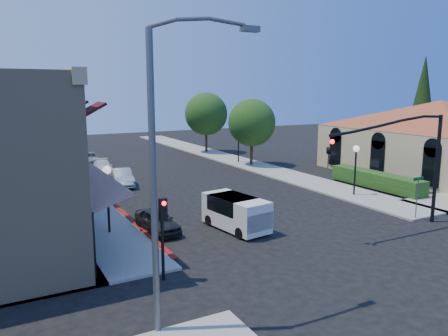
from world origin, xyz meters
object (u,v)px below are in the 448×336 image
street_tree_b (206,114)px  white_van (236,211)px  street_tree_a (252,123)px  signal_mast_arm (412,153)px  street_name_sign (417,191)px  lamppost_left_far (64,149)px  lamppost_right_near (356,158)px  lamppost_right_far (239,136)px  parked_car_c (103,167)px  parked_car_d (90,158)px  lamppost_left_near (107,182)px  conifer_far (423,99)px  secondary_signal (163,224)px  parked_car_b (122,178)px  cobra_streetlight (164,162)px  parked_car_a (157,221)px

street_tree_b → white_van: 28.92m
street_tree_a → signal_mast_arm: 20.71m
street_name_sign → lamppost_left_far: (-16.00, 19.80, 1.04)m
lamppost_right_near → lamppost_right_far: 16.00m
parked_car_c → signal_mast_arm: bearing=-59.0°
street_tree_a → lamppost_right_near: street_tree_a is taller
parked_car_d → lamppost_right_near: bearing=-56.7°
lamppost_right_far → white_van: 21.48m
lamppost_left_near → white_van: bearing=-21.7°
conifer_far → street_tree_b: (-19.20, 14.00, -1.82)m
street_tree_a → parked_car_c: 14.47m
secondary_signal → parked_car_d: secondary_signal is taller
street_name_sign → parked_car_b: bearing=126.2°
street_tree_b → secondary_signal: bearing=-118.8°
cobra_streetlight → street_name_sign: size_ratio=3.72×
lamppost_left_near → parked_car_c: size_ratio=0.92×
secondary_signal → lamppost_left_far: size_ratio=0.93×
cobra_streetlight → street_name_sign: 17.54m
street_tree_b → street_tree_a: bearing=-90.0°
parked_car_a → parked_car_c: (1.29, 17.70, -0.03)m
parked_car_c → street_tree_b: bearing=33.8°
lamppost_right_far → signal_mast_arm: bearing=-96.7°
lamppost_right_far → parked_car_d: lamppost_right_far is taller
cobra_streetlight → lamppost_right_near: cobra_streetlight is taller
parked_car_a → parked_car_b: parked_car_b is taller
signal_mast_arm → parked_car_a: size_ratio=2.28×
lamppost_right_far → white_van: bearing=-120.5°
lamppost_left_far → parked_car_c: bearing=38.6°
secondary_signal → street_name_sign: bearing=2.9°
signal_mast_arm → parked_car_b: bearing=121.3°
lamppost_right_near → lamppost_right_far: size_ratio=1.00×
conifer_far → lamppost_left_far: size_ratio=3.08×
lamppost_left_near → street_tree_b: bearing=54.2°
signal_mast_arm → street_name_sign: size_ratio=3.20×
conifer_far → cobra_streetlight: bearing=-151.7°
parked_car_d → parked_car_a: bearing=-90.0°
street_tree_b → lamppost_right_far: (-0.30, -8.00, -1.81)m
parked_car_c → parked_car_d: size_ratio=1.03×
parked_car_a → lamppost_right_near: bearing=-1.5°
lamppost_left_near → parked_car_d: size_ratio=0.95×
parked_car_b → lamppost_right_far: bearing=27.3°
street_name_sign → parked_car_c: street_name_sign is taller
lamppost_right_far → parked_car_a: bearing=-131.1°
lamppost_right_far → lamppost_left_far: bearing=-173.3°
street_tree_a → street_name_sign: 20.00m
conifer_far → secondary_signal: bearing=-155.3°
signal_mast_arm → parked_car_c: (-10.76, 23.37, -3.52)m
secondary_signal → cobra_streetlight: 4.65m
white_van → lamppost_right_far: bearing=59.5°
signal_mast_arm → white_van: 9.68m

